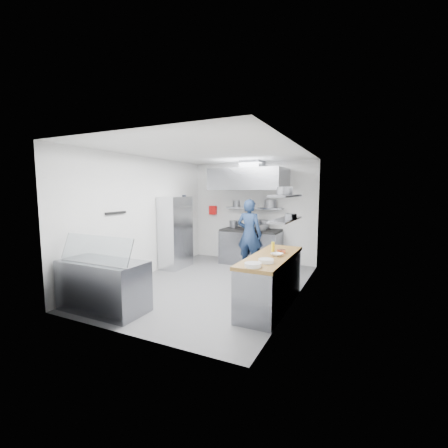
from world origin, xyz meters
The scene contains 36 objects.
floor centered at (0.00, 0.00, 0.00)m, with size 5.00×5.00×0.00m, color #505053.
ceiling centered at (0.00, 0.00, 2.80)m, with size 5.00×5.00×0.00m, color silver.
wall_back centered at (0.00, 2.50, 1.40)m, with size 3.60×0.02×2.80m, color white.
wall_front centered at (0.00, -2.50, 1.40)m, with size 3.60×0.02×2.80m, color white.
wall_left centered at (-1.80, 0.00, 1.40)m, with size 5.00×0.02×2.80m, color white.
wall_right centered at (1.80, 0.00, 1.40)m, with size 5.00×0.02×2.80m, color white.
gas_range centered at (0.10, 2.10, 0.45)m, with size 1.60×0.80×0.90m, color gray.
cooktop centered at (0.10, 2.10, 0.93)m, with size 1.57×0.78×0.06m, color black.
stock_pot_left centered at (-0.46, 2.23, 1.06)m, with size 0.26×0.26×0.20m, color slate.
stock_pot_mid centered at (0.32, 2.38, 1.08)m, with size 0.38×0.38×0.24m, color slate.
stock_pot_right centered at (0.40, 2.03, 1.04)m, with size 0.29×0.29×0.16m, color slate.
over_range_shelf centered at (0.10, 2.34, 1.52)m, with size 1.60×0.30×0.04m, color gray.
shelf_pot_a centered at (-0.51, 2.54, 1.63)m, with size 0.24×0.24×0.18m, color slate.
shelf_pot_b centered at (0.55, 2.38, 1.65)m, with size 0.34×0.34×0.22m, color slate.
extractor_hood centered at (0.10, 1.93, 2.30)m, with size 1.90×1.15×0.55m, color gray.
hood_duct centered at (0.10, 2.15, 2.68)m, with size 0.55×0.55×0.24m, color slate.
red_firebox centered at (-1.25, 2.44, 1.42)m, with size 0.22×0.10×0.26m, color red.
chef centered at (0.23, 1.63, 0.90)m, with size 0.65×0.43×1.79m, color navy.
wire_rack centered at (-1.53, 0.88, 0.93)m, with size 0.50×0.90×1.85m, color silver.
rack_bin_a centered at (-1.53, 0.89, 0.80)m, with size 0.16×0.20×0.18m, color white.
rack_bin_b centered at (-1.53, 1.42, 1.30)m, with size 0.13×0.17×0.15m, color yellow.
rack_jar centered at (-1.48, 1.23, 1.80)m, with size 0.10×0.10×0.18m, color black.
knife_strip centered at (-1.78, -0.90, 1.55)m, with size 0.04×0.55×0.05m, color black.
prep_counter_base centered at (1.48, -0.60, 0.42)m, with size 0.62×2.00×0.84m, color gray.
prep_counter_top centered at (1.48, -0.60, 0.87)m, with size 0.65×2.04×0.06m, color olive.
plate_stack_a centered at (1.46, -1.47, 0.93)m, with size 0.25×0.25×0.06m, color white.
plate_stack_b centered at (1.56, -1.14, 0.93)m, with size 0.24×0.24×0.06m, color white.
copper_pan centered at (1.58, -0.32, 0.93)m, with size 0.15×0.15×0.06m, color #C85B38.
squeeze_bottle centered at (1.41, -0.28, 0.99)m, with size 0.06×0.06×0.18m, color yellow.
mixing_bowl centered at (1.57, -0.60, 0.92)m, with size 0.20×0.20×0.05m, color white.
wall_shelf_lower centered at (1.64, -0.30, 1.50)m, with size 0.30×1.30×0.04m, color gray.
wall_shelf_upper centered at (1.64, -0.30, 1.92)m, with size 0.30×1.30×0.04m, color gray.
shelf_pot_c centered at (1.76, -0.45, 1.57)m, with size 0.20×0.20×0.10m, color slate.
shelf_pot_d centered at (1.57, -0.15, 2.01)m, with size 0.28×0.28×0.14m, color slate.
display_case centered at (-1.00, -2.00, 0.42)m, with size 1.50×0.70×0.85m, color gray.
display_glass centered at (-1.00, -2.12, 1.07)m, with size 1.47×0.02×0.45m, color silver.
Camera 1 is at (2.92, -5.52, 2.02)m, focal length 24.00 mm.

